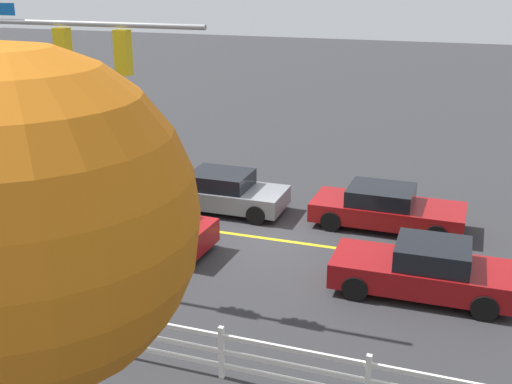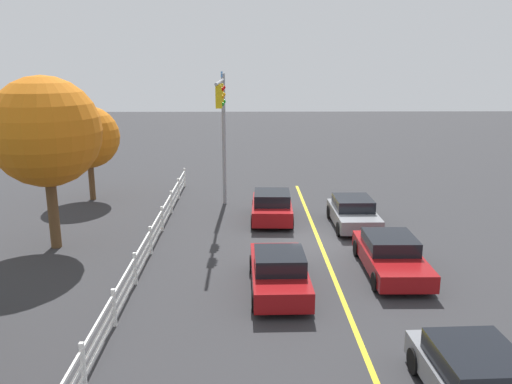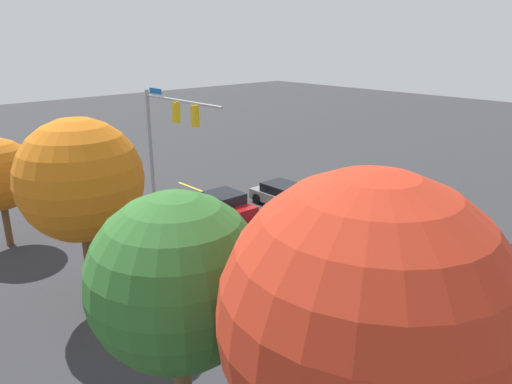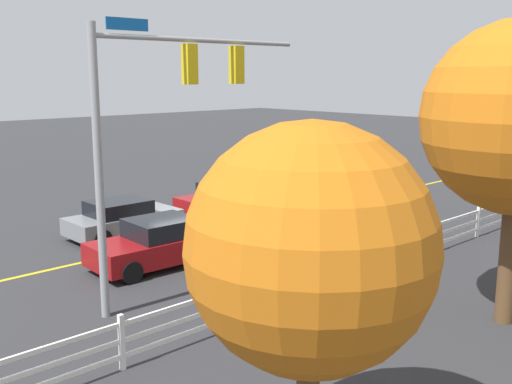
% 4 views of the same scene
% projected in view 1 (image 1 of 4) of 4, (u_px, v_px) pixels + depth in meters
% --- Properties ---
extents(ground_plane, '(120.00, 120.00, 0.00)m').
position_uv_depth(ground_plane, '(260.00, 238.00, 19.31)').
color(ground_plane, '#2D2D30').
extents(lane_center_stripe, '(28.00, 0.16, 0.01)m').
position_uv_depth(lane_center_stripe, '(392.00, 256.00, 18.07)').
color(lane_center_stripe, gold).
rests_on(lane_center_stripe, ground_plane).
extents(signal_assembly, '(6.35, 0.38, 6.99)m').
position_uv_depth(signal_assembly, '(35.00, 94.00, 15.23)').
color(signal_assembly, gray).
rests_on(signal_assembly, ground_plane).
extents(car_0, '(4.00, 1.97, 1.34)m').
position_uv_depth(car_0, '(225.00, 192.00, 21.33)').
color(car_0, slate).
rests_on(car_0, ground_plane).
extents(car_1, '(4.06, 2.07, 1.45)m').
position_uv_depth(car_1, '(145.00, 227.00, 18.30)').
color(car_1, maroon).
rests_on(car_1, ground_plane).
extents(car_3, '(4.73, 2.06, 1.31)m').
position_uv_depth(car_3, '(386.00, 208.00, 19.93)').
color(car_3, maroon).
rests_on(car_3, ground_plane).
extents(car_4, '(4.46, 1.94, 1.40)m').
position_uv_depth(car_4, '(424.00, 270.00, 15.74)').
color(car_4, maroon).
rests_on(car_4, ground_plane).
extents(white_rail_fence, '(26.10, 0.10, 1.15)m').
position_uv_depth(white_rail_fence, '(292.00, 365.00, 12.03)').
color(white_rail_fence, white).
rests_on(white_rail_fence, ground_plane).
extents(tree_0, '(4.35, 4.35, 6.96)m').
position_uv_depth(tree_0, '(24.00, 223.00, 7.76)').
color(tree_0, brown).
rests_on(tree_0, ground_plane).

